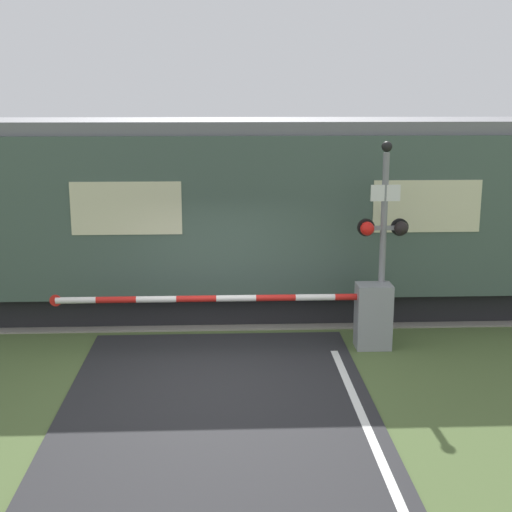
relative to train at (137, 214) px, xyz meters
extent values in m
plane|color=#4C6033|center=(1.64, -3.80, -1.96)|extent=(80.00, 80.00, 0.00)
cube|color=gray|center=(1.64, 0.00, -1.95)|extent=(36.00, 3.20, 0.03)
cube|color=#595451|center=(1.64, -0.72, -1.88)|extent=(36.00, 0.08, 0.10)
cube|color=#595451|center=(1.64, 0.72, -1.88)|extent=(36.00, 0.08, 0.10)
cube|color=black|center=(0.00, 0.00, -1.66)|extent=(18.25, 2.64, 0.60)
cube|color=#42564C|center=(0.00, 0.00, 0.13)|extent=(19.84, 3.10, 3.00)
cube|color=slate|center=(0.00, 0.00, 1.75)|extent=(19.44, 2.85, 0.24)
cube|color=beige|center=(5.46, -1.56, 0.36)|extent=(1.98, 0.02, 0.96)
cube|color=beige|center=(0.00, -1.56, 0.36)|extent=(1.98, 0.02, 0.96)
cube|color=gray|center=(4.32, -2.59, -1.39)|extent=(0.60, 0.44, 1.14)
cylinder|color=gray|center=(4.32, -2.59, -1.04)|extent=(0.16, 0.16, 0.18)
cylinder|color=red|center=(3.98, -2.59, -1.04)|extent=(0.68, 0.11, 0.11)
cylinder|color=white|center=(3.30, -2.59, -1.04)|extent=(0.68, 0.11, 0.11)
cylinder|color=red|center=(2.62, -2.59, -1.04)|extent=(0.68, 0.11, 0.11)
cylinder|color=white|center=(1.94, -2.59, -1.04)|extent=(0.68, 0.11, 0.11)
cylinder|color=red|center=(1.27, -2.59, -1.04)|extent=(0.68, 0.11, 0.11)
cylinder|color=white|center=(0.59, -2.59, -1.04)|extent=(0.68, 0.11, 0.11)
cylinder|color=red|center=(-0.09, -2.59, -1.04)|extent=(0.68, 0.11, 0.11)
cylinder|color=white|center=(-0.77, -2.59, -1.04)|extent=(0.68, 0.11, 0.11)
cylinder|color=red|center=(-1.11, -2.59, -1.04)|extent=(0.20, 0.02, 0.20)
cylinder|color=gray|center=(4.48, -2.41, -0.28)|extent=(0.11, 0.11, 3.37)
cube|color=gray|center=(4.48, -2.41, 0.12)|extent=(0.70, 0.07, 0.07)
sphere|color=red|center=(4.18, -2.46, 0.12)|extent=(0.24, 0.24, 0.24)
sphere|color=black|center=(4.77, -2.46, 0.12)|extent=(0.24, 0.24, 0.24)
cylinder|color=black|center=(4.18, -2.35, 0.12)|extent=(0.30, 0.06, 0.30)
cylinder|color=black|center=(4.77, -2.35, 0.12)|extent=(0.30, 0.06, 0.30)
cube|color=white|center=(4.48, -2.45, 0.73)|extent=(0.50, 0.02, 0.28)
sphere|color=black|center=(4.48, -2.41, 1.50)|extent=(0.18, 0.18, 0.18)
camera|label=1|loc=(1.77, -14.27, 2.36)|focal=50.00mm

